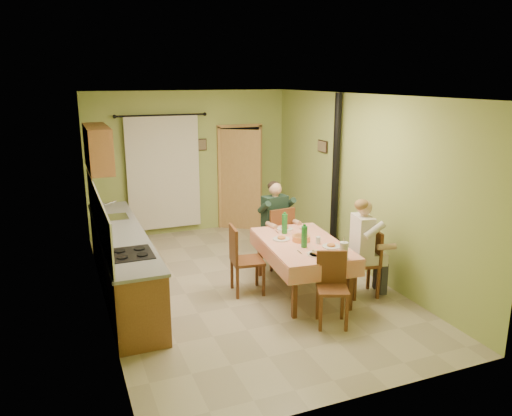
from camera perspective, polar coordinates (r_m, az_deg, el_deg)
name	(u,v)px	position (r m, az deg, el deg)	size (l,w,h in m)	color
floor	(243,284)	(7.64, -1.48, -8.73)	(4.00, 6.00, 0.01)	tan
room_shell	(242,166)	(7.11, -1.57, 4.85)	(4.04, 6.04, 2.82)	#9EB05A
kitchen_run	(122,261)	(7.46, -15.05, -5.86)	(0.64, 3.64, 1.56)	brown
upper_cabinets	(98,148)	(8.37, -17.64, 6.55)	(0.35, 1.40, 0.70)	brown
curtain	(164,172)	(9.82, -10.52, 4.04)	(1.70, 0.07, 2.22)	black
doorway	(240,177)	(10.24, -1.80, 3.51)	(0.96, 0.50, 2.15)	black
dining_table	(302,267)	(7.29, 5.25, -6.72)	(1.23, 1.87, 0.76)	#F1987B
tableware	(306,240)	(7.06, 5.79, -3.62)	(0.75, 1.65, 0.33)	white
chair_far	(276,249)	(8.28, 2.28, -4.68)	(0.51, 0.51, 1.02)	brown
chair_near	(332,303)	(6.44, 8.65, -10.71)	(0.49, 0.49, 0.93)	brown
chair_right	(363,276)	(7.36, 12.14, -7.55)	(0.47, 0.47, 0.96)	brown
chair_left	(246,273)	(7.27, -1.12, -7.47)	(0.49, 0.49, 1.00)	brown
man_far	(276,214)	(8.11, 2.27, -0.74)	(0.61, 0.51, 1.39)	#192D23
man_right	(364,236)	(7.16, 12.29, -3.19)	(0.53, 0.63, 1.39)	silver
stove_flue	(335,199)	(8.62, 8.97, 1.02)	(0.24, 0.24, 2.80)	black
picture_back	(202,145)	(10.00, -6.21, 7.21)	(0.19, 0.03, 0.23)	black
picture_right	(323,146)	(9.01, 7.61, 7.00)	(0.03, 0.31, 0.21)	brown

